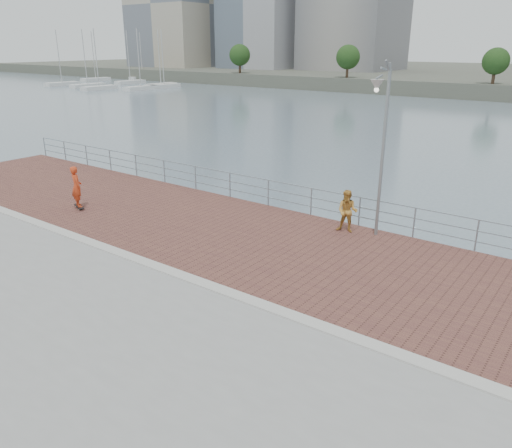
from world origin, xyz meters
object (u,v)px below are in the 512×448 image
Objects in this scene: guardrail at (335,203)px; bystander at (347,211)px; street_lamp at (381,122)px; skateboarder at (77,187)px.

bystander reaches higher than guardrail.
street_lamp is 3.36m from bystander.
guardrail is 6.94× the size of street_lamp.
guardrail is 25.51× the size of bystander.
street_lamp reaches higher than bystander.
guardrail is at bearing 154.71° from street_lamp.
street_lamp is (1.93, -0.91, 3.31)m from guardrail.
skateboarder is 1.09× the size of bystander.
guardrail is at bearing -131.19° from skateboarder.
skateboarder is (-9.06, -4.96, 0.25)m from guardrail.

